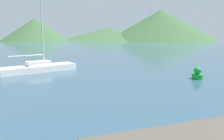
{
  "coord_description": "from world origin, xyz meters",
  "views": [
    {
      "loc": [
        -1.51,
        2.03,
        3.22
      ],
      "look_at": [
        0.31,
        14.0,
        1.2
      ],
      "focal_mm": 35.0,
      "sensor_mm": 36.0,
      "label": 1
    }
  ],
  "objects": [
    {
      "name": "hill_east",
      "position": [
        13.68,
        112.03,
        3.06
      ],
      "size": [
        49.83,
        49.83,
        6.11
      ],
      "color": "#3D6038",
      "rests_on": "ground_plane"
    },
    {
      "name": "sailboat_inner",
      "position": [
        -4.95,
        21.23,
        0.42
      ],
      "size": [
        6.35,
        4.55,
        9.5
      ],
      "rotation": [
        0.0,
        0.0,
        0.51
      ],
      "color": "white",
      "rests_on": "ground_plane"
    },
    {
      "name": "buoy_marker",
      "position": [
        6.88,
        16.33,
        0.36
      ],
      "size": [
        0.77,
        0.77,
        0.88
      ],
      "color": "green",
      "rests_on": "ground_plane"
    },
    {
      "name": "hill_central",
      "position": [
        -20.33,
        103.93,
        4.99
      ],
      "size": [
        30.02,
        30.02,
        9.98
      ],
      "color": "#3D6038",
      "rests_on": "ground_plane"
    },
    {
      "name": "hill_far_east",
      "position": [
        37.94,
        104.61,
        7.3
      ],
      "size": [
        52.6,
        52.6,
        14.59
      ],
      "color": "#3D6038",
      "rests_on": "ground_plane"
    }
  ]
}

